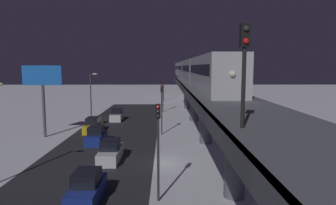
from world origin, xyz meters
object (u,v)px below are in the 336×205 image
Objects in this scene: sedan_yellow at (93,126)px; commercial_billboard at (43,82)px; rail_signal at (244,57)px; traffic_light_near at (158,138)px; traffic_light_far at (163,90)px; subway_train at (190,70)px; sedan_white at (117,115)px; sedan_blue_2 at (87,188)px; traffic_light_mid at (162,102)px; sedan_white_2 at (110,152)px; traffic_light_distant at (164,84)px; sedan_blue at (96,136)px.

commercial_billboard reaches higher than sedan_yellow.
rail_signal reaches higher than traffic_light_near.
traffic_light_far is at bearing -90.00° from traffic_light_near.
traffic_light_far reaches higher than sedan_yellow.
subway_train reaches higher than sedan_yellow.
commercial_billboard is (7.12, 11.71, 6.03)m from sedan_white.
commercial_billboard is at bearing -51.19° from traffic_light_near.
traffic_light_near is (-7.50, 29.89, 3.40)m from sedan_white.
sedan_yellow is 0.72× the size of traffic_light_far.
traffic_light_mid is (-4.70, -19.27, 3.40)m from sedan_blue_2.
sedan_white is 31.00m from traffic_light_near.
sedan_yellow is 20.34m from traffic_light_far.
traffic_light_far is at bearing -129.85° from sedan_white.
sedan_blue_2 is at bearing 76.30° from traffic_light_mid.
traffic_light_far is at bearing -90.00° from traffic_light_mid.
sedan_blue_2 is at bearing 118.84° from commercial_billboard.
sedan_white and sedan_white_2 have the same top height.
sedan_white is 0.64× the size of traffic_light_near.
rail_signal reaches higher than traffic_light_mid.
traffic_light_mid is 1.00× the size of traffic_light_distant.
rail_signal is at bearing 116.11° from sedan_blue.
commercial_billboard is (14.62, -18.18, 2.63)m from traffic_light_near.
commercial_billboard is at bearing 136.13° from sedan_white_2.
subway_train is at bearing -117.85° from sedan_blue.
sedan_yellow is 8.56m from commercial_billboard.
rail_signal reaches higher than sedan_white_2.
traffic_light_mid is at bearing -149.56° from sedan_blue.
traffic_light_distant is at bearing -90.00° from traffic_light_near.
sedan_white is 0.64× the size of traffic_light_far.
sedan_yellow is 23.31m from traffic_light_near.
sedan_blue is 25.23m from traffic_light_far.
subway_train reaches higher than traffic_light_far.
sedan_blue is at bearing -63.89° from rail_signal.
traffic_light_mid is at bearing 90.00° from traffic_light_far.
subway_train reaches higher than sedan_blue_2.
traffic_light_far is at bearing 83.08° from sedan_blue_2.
commercial_billboard is at bearing 4.92° from traffic_light_mid.
sedan_white is 29.86m from sedan_blue_2.
commercial_billboard is at bearing 69.98° from traffic_light_distant.
traffic_light_near reaches higher than sedan_white.
subway_train is 6.46m from traffic_light_far.
traffic_light_mid is 1.00× the size of traffic_light_far.
traffic_light_far is at bearing -107.46° from sedan_blue.
traffic_light_mid is at bearing -175.08° from commercial_billboard.
traffic_light_mid is at bearing 75.29° from subway_train.
rail_signal reaches higher than traffic_light_far.
sedan_blue and sedan_yellow have the same top height.
traffic_light_near is 19.44m from traffic_light_mid.
traffic_light_near is at bearing -64.73° from rail_signal.
sedan_yellow is 38.50m from traffic_light_distant.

